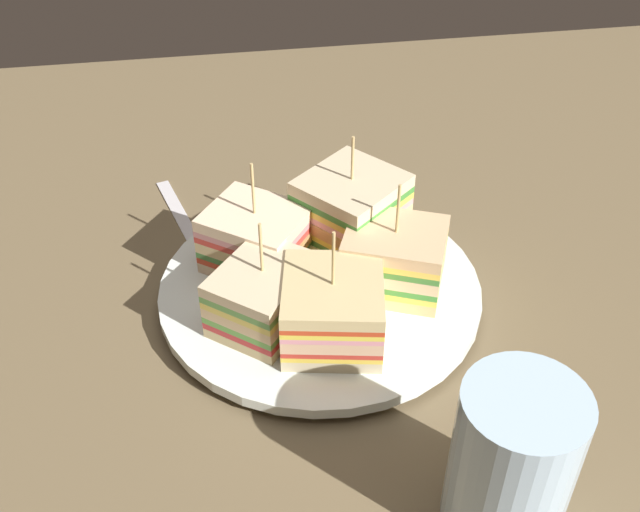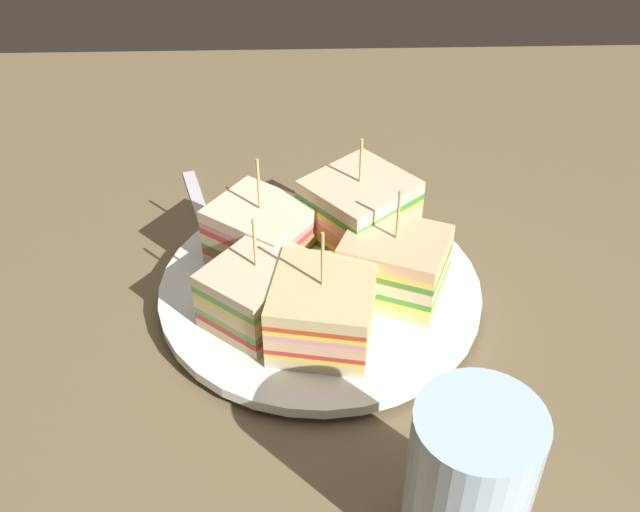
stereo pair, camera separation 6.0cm
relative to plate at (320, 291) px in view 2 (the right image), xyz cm
name	(u,v)px [view 2 (the right image)]	position (x,y,z in cm)	size (l,w,h in cm)	color
ground_plane	(320,308)	(0.00, 0.00, -1.90)	(113.32, 99.44, 1.80)	brown
plate	(320,291)	(0.00, 0.00, 0.00)	(26.22, 26.22, 1.66)	silver
sandwich_wedge_0	(394,265)	(-5.77, 0.90, 3.34)	(9.63, 8.85, 9.74)	#D9BC7E
sandwich_wedge_1	(358,216)	(-3.37, -4.78, 4.04)	(10.59, 10.53, 10.73)	#D7BE7F
sandwich_wedge_2	(262,234)	(4.70, -3.47, 3.27)	(10.08, 9.78, 9.87)	beige
sandwich_wedge_3	(258,290)	(4.79, 3.35, 3.13)	(9.57, 9.85, 9.23)	#DDBE83
sandwich_wedge_4	(326,310)	(-0.30, 5.84, 3.22)	(8.58, 9.01, 9.78)	beige
chip_pile	(322,271)	(-0.18, -0.13, 1.95)	(6.50, 7.53, 2.69)	#D9BC63
spoon	(208,231)	(9.98, -9.22, -0.62)	(5.74, 14.82, 1.00)	silver
drinking_glass	(467,490)	(-7.80, 21.63, 3.68)	(7.26, 7.26, 11.04)	silver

